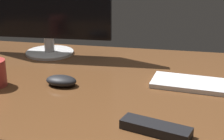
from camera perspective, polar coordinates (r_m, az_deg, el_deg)
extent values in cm
cube|color=brown|center=(121.26, -3.10, -2.11)|extent=(140.00, 84.00, 2.00)
cylinder|color=silver|center=(152.33, -10.01, 2.81)|extent=(20.12, 20.12, 1.02)
cylinder|color=silver|center=(151.37, -10.09, 4.08)|extent=(4.11, 4.11, 6.01)
cube|color=white|center=(118.45, 16.49, -2.55)|extent=(42.68, 17.61, 1.54)
ellipsoid|color=black|center=(117.03, -8.20, -1.71)|extent=(10.95, 7.61, 3.34)
cube|color=black|center=(88.65, 7.06, -9.31)|extent=(18.34, 10.02, 2.43)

